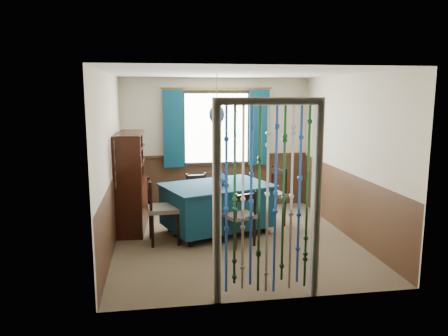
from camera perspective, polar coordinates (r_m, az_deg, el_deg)
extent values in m
plane|color=brown|center=(6.78, 1.35, -9.31)|extent=(4.00, 4.00, 0.00)
plane|color=silver|center=(6.41, 1.44, 12.30)|extent=(4.00, 4.00, 0.00)
plane|color=beige|center=(8.44, -1.04, 3.23)|extent=(3.60, 0.00, 3.60)
plane|color=beige|center=(4.56, 5.90, -2.59)|extent=(3.60, 0.00, 3.60)
plane|color=beige|center=(6.41, -14.65, 0.77)|extent=(0.00, 4.00, 4.00)
plane|color=beige|center=(7.03, 16.00, 1.49)|extent=(0.00, 4.00, 4.00)
plane|color=#402818|center=(8.54, -1.01, -1.78)|extent=(3.60, 0.00, 3.60)
plane|color=#402818|center=(4.79, 5.69, -11.35)|extent=(3.60, 0.00, 3.60)
plane|color=#402818|center=(6.56, -14.23, -5.70)|extent=(0.00, 4.00, 4.00)
plane|color=#402818|center=(7.16, 15.61, -4.46)|extent=(0.00, 4.00, 4.00)
cube|color=black|center=(8.36, -1.00, 5.23)|extent=(1.32, 0.12, 1.42)
cube|color=#0E364A|center=(7.00, -0.91, -4.95)|extent=(1.84, 1.53, 0.63)
cube|color=#0E364A|center=(6.92, -0.92, -2.29)|extent=(1.91, 1.61, 0.03)
cylinder|color=black|center=(6.49, -4.39, -9.58)|extent=(0.07, 0.07, 0.14)
cylinder|color=black|center=(7.10, 5.35, -7.87)|extent=(0.07, 0.07, 0.14)
cylinder|color=black|center=(7.19, -7.08, -7.66)|extent=(0.07, 0.07, 0.14)
cylinder|color=black|center=(7.75, 1.99, -6.30)|extent=(0.07, 0.07, 0.14)
cylinder|color=black|center=(6.30, 1.49, -8.82)|extent=(0.04, 0.04, 0.42)
cylinder|color=black|center=(6.47, 3.99, -8.32)|extent=(0.04, 0.04, 0.42)
cylinder|color=black|center=(6.55, 0.04, -8.07)|extent=(0.04, 0.04, 0.42)
cylinder|color=black|center=(6.72, 2.48, -7.62)|extent=(0.04, 0.04, 0.42)
cube|color=#5B5549|center=(6.44, 2.02, -6.19)|extent=(0.52, 0.51, 0.06)
cube|color=black|center=(6.23, 2.85, -3.84)|extent=(0.34, 0.17, 0.09)
cylinder|color=black|center=(6.17, 1.56, -5.20)|extent=(0.04, 0.04, 0.41)
cylinder|color=black|center=(6.35, 4.09, -4.80)|extent=(0.04, 0.04, 0.41)
cylinder|color=black|center=(7.82, -2.44, -5.09)|extent=(0.04, 0.04, 0.42)
cylinder|color=black|center=(7.75, -4.79, -5.27)|extent=(0.04, 0.04, 0.42)
cylinder|color=black|center=(7.53, -1.83, -5.67)|extent=(0.04, 0.04, 0.42)
cylinder|color=black|center=(7.46, -4.26, -5.86)|extent=(0.04, 0.04, 0.42)
cube|color=#5B5549|center=(7.58, -3.35, -3.75)|extent=(0.46, 0.45, 0.06)
cube|color=black|center=(7.67, -3.67, -1.25)|extent=(0.35, 0.09, 0.09)
cylinder|color=black|center=(7.73, -2.49, -2.13)|extent=(0.04, 0.04, 0.41)
cylinder|color=black|center=(7.66, -4.85, -2.27)|extent=(0.04, 0.04, 0.41)
cylinder|color=black|center=(6.83, -9.56, -7.14)|extent=(0.05, 0.05, 0.49)
cylinder|color=black|center=(6.45, -9.33, -8.17)|extent=(0.05, 0.05, 0.49)
cylinder|color=black|center=(6.86, -6.40, -6.99)|extent=(0.05, 0.05, 0.49)
cylinder|color=black|center=(6.48, -5.97, -7.99)|extent=(0.05, 0.05, 0.49)
cube|color=#5B5549|center=(6.58, -7.87, -5.26)|extent=(0.49, 0.51, 0.07)
cube|color=black|center=(6.48, -9.70, -2.27)|extent=(0.07, 0.42, 0.11)
cylinder|color=black|center=(6.71, -9.77, -3.19)|extent=(0.04, 0.04, 0.48)
cylinder|color=black|center=(6.32, -9.54, -4.00)|extent=(0.04, 0.04, 0.48)
cylinder|color=black|center=(7.44, 7.90, -5.66)|extent=(0.05, 0.05, 0.49)
cylinder|color=black|center=(7.76, 6.21, -4.97)|extent=(0.05, 0.05, 0.49)
cylinder|color=black|center=(7.24, 5.42, -6.05)|extent=(0.05, 0.05, 0.49)
cylinder|color=black|center=(7.57, 3.79, -5.32)|extent=(0.05, 0.05, 0.49)
cube|color=#5B5549|center=(7.43, 5.87, -3.42)|extent=(0.59, 0.60, 0.07)
cube|color=black|center=(7.47, 7.21, -0.55)|extent=(0.17, 0.41, 0.11)
cylinder|color=black|center=(7.33, 8.06, -1.98)|extent=(0.04, 0.04, 0.48)
cylinder|color=black|center=(7.66, 6.34, -1.43)|extent=(0.04, 0.04, 0.48)
cube|color=black|center=(7.36, -11.88, -4.74)|extent=(0.49, 1.24, 0.79)
cube|color=black|center=(6.63, -12.36, 0.65)|extent=(0.37, 0.07, 0.79)
cube|color=black|center=(7.77, -11.88, 2.00)|extent=(0.37, 0.07, 0.79)
cube|color=black|center=(7.16, -12.21, 4.37)|extent=(0.44, 1.23, 0.04)
cube|color=black|center=(7.22, -13.61, 1.34)|extent=(0.10, 1.19, 0.79)
cube|color=black|center=(7.22, -11.83, 0.47)|extent=(0.38, 1.15, 0.02)
cube|color=black|center=(7.18, -11.91, 2.53)|extent=(0.38, 1.15, 0.02)
cylinder|color=olive|center=(6.77, -0.96, 9.59)|extent=(0.01, 0.01, 0.61)
ellipsoid|color=navy|center=(6.77, -0.95, 7.01)|extent=(0.24, 0.24, 0.30)
cylinder|color=olive|center=(6.77, -0.95, 8.26)|extent=(0.07, 0.07, 0.03)
imported|color=navy|center=(6.85, -0.30, -1.43)|extent=(0.23, 0.23, 0.20)
imported|color=beige|center=(6.97, -11.77, 0.49)|extent=(0.25, 0.25, 0.06)
imported|color=beige|center=(7.52, -11.53, -0.67)|extent=(0.19, 0.19, 0.17)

